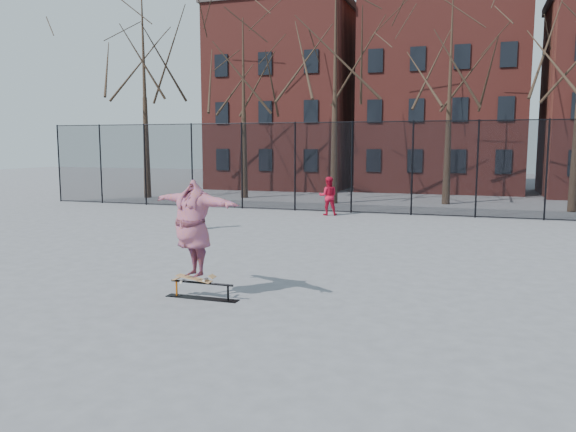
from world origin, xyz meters
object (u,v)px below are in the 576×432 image
(skater, at_px, (193,229))
(bystander_red, at_px, (328,196))
(skateboard, at_px, (194,279))
(bystander_black, at_px, (193,207))
(skate_rail, at_px, (202,292))

(skater, height_order, bystander_red, skater)
(skateboard, xyz_separation_m, bystander_red, (-0.73, 13.42, 0.44))
(bystander_black, distance_m, bystander_red, 6.50)
(skateboard, distance_m, skater, 0.99)
(skater, height_order, bystander_black, skater)
(skate_rail, xyz_separation_m, skateboard, (-0.16, 0.00, 0.25))
(skate_rail, height_order, skater, skater)
(skate_rail, bearing_deg, bystander_black, 119.05)
(skateboard, height_order, skater, skater)
(skateboard, distance_m, bystander_black, 9.04)
(skater, relative_size, bystander_red, 1.42)
(skate_rail, relative_size, bystander_red, 0.93)
(skate_rail, relative_size, skateboard, 1.93)
(skate_rail, distance_m, skater, 1.25)
(skater, bearing_deg, skateboard, 0.00)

